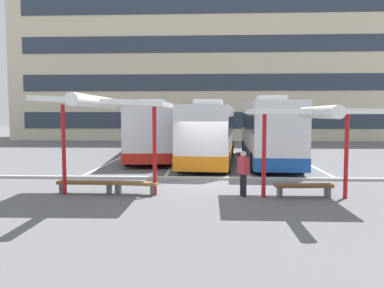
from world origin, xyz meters
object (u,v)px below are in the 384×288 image
object	(u,v)px
waiting_shelter_0	(106,104)
bench_1	(136,185)
waiting_shelter_1	(308,114)
waiting_passenger_0	(243,171)
coach_bus_2	(267,132)
coach_bus_0	(153,131)
bench_0	(86,184)
bench_2	(304,187)
coach_bus_1	(211,134)

from	to	relation	value
waiting_shelter_0	bench_1	size ratio (longest dim) A/B	3.16
waiting_shelter_1	waiting_passenger_0	distance (m)	2.85
coach_bus_2	waiting_shelter_1	bearing A→B (deg)	-91.13
coach_bus_0	waiting_shelter_0	bearing A→B (deg)	-88.77
bench_0	bench_2	size ratio (longest dim) A/B	1.01
bench_0	bench_1	size ratio (longest dim) A/B	1.22
waiting_shelter_0	bench_2	distance (m)	7.26
coach_bus_2	bench_0	xyz separation A→B (m)	(-7.79, -9.42, -1.46)
bench_1	bench_2	size ratio (longest dim) A/B	0.83
waiting_shelter_0	bench_2	bearing A→B (deg)	1.58
coach_bus_0	waiting_shelter_1	distance (m)	14.27
coach_bus_2	bench_2	size ratio (longest dim) A/B	6.13
bench_1	bench_0	bearing A→B (deg)	177.15
coach_bus_1	bench_1	distance (m)	9.82
waiting_shelter_1	bench_2	world-z (taller)	waiting_shelter_1
bench_1	waiting_passenger_0	xyz separation A→B (m)	(3.76, -0.09, 0.56)
waiting_shelter_1	waiting_shelter_0	bearing A→B (deg)	178.49
coach_bus_0	coach_bus_2	size ratio (longest dim) A/B	1.00
waiting_passenger_0	waiting_shelter_0	bearing A→B (deg)	-176.57
coach_bus_2	bench_2	xyz separation A→B (m)	(-0.20, -9.70, -1.46)
waiting_shelter_0	bench_0	xyz separation A→B (m)	(-0.90, 0.46, -2.81)
bench_1	coach_bus_2	bearing A→B (deg)	57.80
coach_bus_1	waiting_shelter_0	xyz separation A→B (m)	(-3.55, -9.73, 1.47)
bench_0	bench_2	world-z (taller)	same
bench_0	bench_1	distance (m)	1.80
coach_bus_1	bench_2	distance (m)	10.14
coach_bus_2	waiting_passenger_0	bearing A→B (deg)	-103.09
coach_bus_1	coach_bus_2	size ratio (longest dim) A/B	0.98
coach_bus_0	waiting_shelter_1	xyz separation A→B (m)	(6.95, -12.41, 1.08)
coach_bus_2	waiting_shelter_0	size ratio (longest dim) A/B	2.35
waiting_shelter_0	bench_1	xyz separation A→B (m)	(0.90, 0.37, -2.82)
coach_bus_0	waiting_shelter_1	size ratio (longest dim) A/B	2.47
bench_2	coach_bus_0	bearing A→B (deg)	119.97
bench_1	bench_2	world-z (taller)	same
bench_2	waiting_passenger_0	world-z (taller)	waiting_passenger_0
bench_0	coach_bus_0	bearing A→B (deg)	86.90
waiting_shelter_0	bench_0	bearing A→B (deg)	152.95
coach_bus_2	bench_1	size ratio (longest dim) A/B	7.41
bench_2	waiting_passenger_0	xyz separation A→B (m)	(-2.03, 0.09, 0.55)
coach_bus_2	bench_2	distance (m)	9.81
waiting_shelter_1	waiting_passenger_0	size ratio (longest dim) A/B	3.11
bench_2	coach_bus_2	bearing A→B (deg)	88.83
coach_bus_2	bench_1	world-z (taller)	coach_bus_2
coach_bus_1	coach_bus_2	xyz separation A→B (m)	(3.34, 0.15, 0.12)
coach_bus_2	waiting_shelter_1	distance (m)	10.11
waiting_passenger_0	bench_0	bearing A→B (deg)	178.14
waiting_shelter_0	bench_2	size ratio (longest dim) A/B	2.61
bench_1	waiting_shelter_1	size ratio (longest dim) A/B	0.33
waiting_shelter_1	waiting_passenger_0	xyz separation A→B (m)	(-2.03, 0.45, -1.94)
waiting_passenger_0	coach_bus_1	bearing A→B (deg)	96.67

